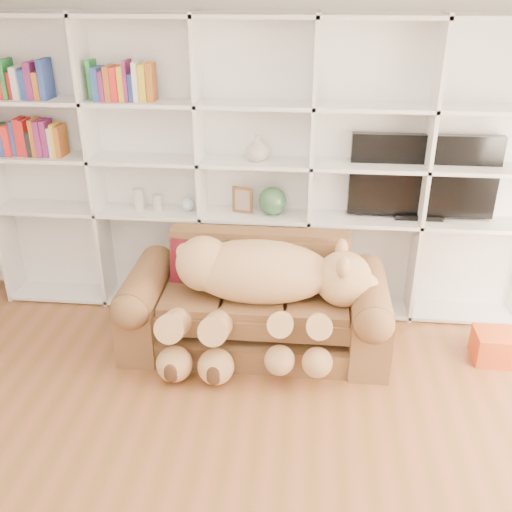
# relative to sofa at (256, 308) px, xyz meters

# --- Properties ---
(wall_back) EXTENTS (5.00, 0.02, 2.70)m
(wall_back) POSITION_rel_sofa_xyz_m (-0.06, 0.78, 1.03)
(wall_back) COLOR white
(wall_back) RESTS_ON floor
(bookshelf) EXTENTS (4.43, 0.35, 2.40)m
(bookshelf) POSITION_rel_sofa_xyz_m (-0.30, 0.65, 0.99)
(bookshelf) COLOR white
(bookshelf) RESTS_ON floor
(sofa) EXTENTS (1.99, 0.86, 0.84)m
(sofa) POSITION_rel_sofa_xyz_m (0.00, 0.00, 0.00)
(sofa) COLOR brown
(sofa) RESTS_ON floor
(teddy_bear) EXTENTS (1.57, 0.84, 0.91)m
(teddy_bear) POSITION_rel_sofa_xyz_m (0.04, -0.17, 0.28)
(teddy_bear) COLOR #E3BD71
(teddy_bear) RESTS_ON sofa
(throw_pillow) EXTENTS (0.40, 0.25, 0.39)m
(throw_pillow) POSITION_rel_sofa_xyz_m (-0.49, 0.14, 0.30)
(throw_pillow) COLOR maroon
(throw_pillow) RESTS_ON sofa
(gift_box) EXTENTS (0.30, 0.28, 0.23)m
(gift_box) POSITION_rel_sofa_xyz_m (1.80, -0.05, -0.20)
(gift_box) COLOR #C6471A
(gift_box) RESTS_ON floor
(tv) EXTENTS (1.15, 0.18, 0.68)m
(tv) POSITION_rel_sofa_xyz_m (1.26, 0.64, 0.88)
(tv) COLOR black
(tv) RESTS_ON bookshelf
(picture_frame) EXTENTS (0.17, 0.06, 0.21)m
(picture_frame) POSITION_rel_sofa_xyz_m (-0.17, 0.59, 0.67)
(picture_frame) COLOR brown
(picture_frame) RESTS_ON bookshelf
(green_vase) EXTENTS (0.23, 0.23, 0.23)m
(green_vase) POSITION_rel_sofa_xyz_m (0.08, 0.59, 0.66)
(green_vase) COLOR #2E5A36
(green_vase) RESTS_ON bookshelf
(figurine_tall) EXTENTS (0.11, 0.11, 0.18)m
(figurine_tall) POSITION_rel_sofa_xyz_m (-1.04, 0.59, 0.64)
(figurine_tall) COLOR beige
(figurine_tall) RESTS_ON bookshelf
(figurine_short) EXTENTS (0.09, 0.09, 0.13)m
(figurine_short) POSITION_rel_sofa_xyz_m (-0.88, 0.59, 0.62)
(figurine_short) COLOR beige
(figurine_short) RESTS_ON bookshelf
(snow_globe) EXTENTS (0.11, 0.11, 0.11)m
(snow_globe) POSITION_rel_sofa_xyz_m (-0.62, 0.59, 0.61)
(snow_globe) COLOR silver
(snow_globe) RESTS_ON bookshelf
(shelf_vase) EXTENTS (0.20, 0.20, 0.20)m
(shelf_vase) POSITION_rel_sofa_xyz_m (-0.05, 0.59, 1.10)
(shelf_vase) COLOR beige
(shelf_vase) RESTS_ON bookshelf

